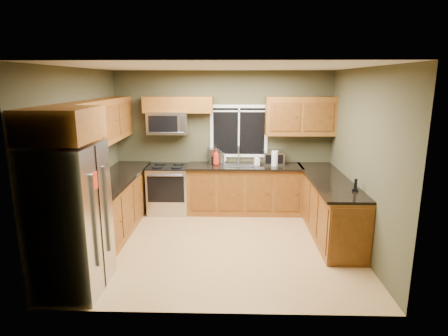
{
  "coord_description": "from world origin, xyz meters",
  "views": [
    {
      "loc": [
        0.21,
        -5.46,
        2.51
      ],
      "look_at": [
        0.05,
        0.35,
        1.15
      ],
      "focal_mm": 30.0,
      "sensor_mm": 36.0,
      "label": 1
    }
  ],
  "objects_px": {
    "kettle": "(221,157)",
    "soap_bottle_c": "(223,158)",
    "range": "(169,189)",
    "soap_bottle_a": "(216,157)",
    "paper_towel_roll": "(275,158)",
    "cordless_phone": "(355,187)",
    "toaster_oven": "(273,158)",
    "refrigerator": "(71,219)",
    "coffee_maker": "(213,157)",
    "soap_bottle_b": "(257,160)",
    "microwave": "(168,123)"
  },
  "relations": [
    {
      "from": "refrigerator",
      "to": "soap_bottle_c",
      "type": "bearing_deg",
      "value": 60.08
    },
    {
      "from": "soap_bottle_a",
      "to": "microwave",
      "type": "bearing_deg",
      "value": 173.43
    },
    {
      "from": "toaster_oven",
      "to": "kettle",
      "type": "relative_size",
      "value": 1.54
    },
    {
      "from": "cordless_phone",
      "to": "kettle",
      "type": "bearing_deg",
      "value": 138.0
    },
    {
      "from": "paper_towel_roll",
      "to": "soap_bottle_b",
      "type": "bearing_deg",
      "value": 173.64
    },
    {
      "from": "toaster_oven",
      "to": "paper_towel_roll",
      "type": "distance_m",
      "value": 0.15
    },
    {
      "from": "soap_bottle_a",
      "to": "cordless_phone",
      "type": "distance_m",
      "value": 2.7
    },
    {
      "from": "soap_bottle_b",
      "to": "range",
      "type": "bearing_deg",
      "value": -178.97
    },
    {
      "from": "soap_bottle_b",
      "to": "paper_towel_roll",
      "type": "bearing_deg",
      "value": -6.36
    },
    {
      "from": "refrigerator",
      "to": "range",
      "type": "bearing_deg",
      "value": 76.03
    },
    {
      "from": "refrigerator",
      "to": "toaster_oven",
      "type": "distance_m",
      "value": 3.98
    },
    {
      "from": "soap_bottle_c",
      "to": "coffee_maker",
      "type": "bearing_deg",
      "value": -158.35
    },
    {
      "from": "toaster_oven",
      "to": "soap_bottle_c",
      "type": "height_order",
      "value": "toaster_oven"
    },
    {
      "from": "paper_towel_roll",
      "to": "soap_bottle_a",
      "type": "xyz_separation_m",
      "value": [
        -1.11,
        0.04,
        0.01
      ]
    },
    {
      "from": "microwave",
      "to": "coffee_maker",
      "type": "distance_m",
      "value": 1.08
    },
    {
      "from": "soap_bottle_c",
      "to": "cordless_phone",
      "type": "bearing_deg",
      "value": -43.3
    },
    {
      "from": "toaster_oven",
      "to": "soap_bottle_c",
      "type": "bearing_deg",
      "value": 175.14
    },
    {
      "from": "kettle",
      "to": "paper_towel_roll",
      "type": "xyz_separation_m",
      "value": [
        1.03,
        -0.19,
        0.02
      ]
    },
    {
      "from": "soap_bottle_b",
      "to": "toaster_oven",
      "type": "bearing_deg",
      "value": 19.74
    },
    {
      "from": "toaster_oven",
      "to": "kettle",
      "type": "distance_m",
      "value": 1.02
    },
    {
      "from": "microwave",
      "to": "toaster_oven",
      "type": "relative_size",
      "value": 1.85
    },
    {
      "from": "toaster_oven",
      "to": "kettle",
      "type": "bearing_deg",
      "value": 178.12
    },
    {
      "from": "kettle",
      "to": "soap_bottle_c",
      "type": "relative_size",
      "value": 1.41
    },
    {
      "from": "toaster_oven",
      "to": "cordless_phone",
      "type": "relative_size",
      "value": 2.23
    },
    {
      "from": "toaster_oven",
      "to": "coffee_maker",
      "type": "distance_m",
      "value": 1.16
    },
    {
      "from": "coffee_maker",
      "to": "microwave",
      "type": "bearing_deg",
      "value": -178.5
    },
    {
      "from": "paper_towel_roll",
      "to": "cordless_phone",
      "type": "bearing_deg",
      "value": -58.56
    },
    {
      "from": "kettle",
      "to": "cordless_phone",
      "type": "distance_m",
      "value": 2.73
    },
    {
      "from": "kettle",
      "to": "soap_bottle_b",
      "type": "height_order",
      "value": "kettle"
    },
    {
      "from": "toaster_oven",
      "to": "cordless_phone",
      "type": "distance_m",
      "value": 2.06
    },
    {
      "from": "refrigerator",
      "to": "cordless_phone",
      "type": "height_order",
      "value": "refrigerator"
    },
    {
      "from": "range",
      "to": "kettle",
      "type": "relative_size",
      "value": 3.52
    },
    {
      "from": "coffee_maker",
      "to": "soap_bottle_c",
      "type": "relative_size",
      "value": 1.56
    },
    {
      "from": "microwave",
      "to": "coffee_maker",
      "type": "bearing_deg",
      "value": 1.5
    },
    {
      "from": "refrigerator",
      "to": "soap_bottle_c",
      "type": "distance_m",
      "value": 3.46
    },
    {
      "from": "toaster_oven",
      "to": "cordless_phone",
      "type": "height_order",
      "value": "toaster_oven"
    },
    {
      "from": "soap_bottle_a",
      "to": "toaster_oven",
      "type": "bearing_deg",
      "value": 6.04
    },
    {
      "from": "paper_towel_roll",
      "to": "cordless_phone",
      "type": "distance_m",
      "value": 1.93
    },
    {
      "from": "paper_towel_roll",
      "to": "soap_bottle_c",
      "type": "bearing_deg",
      "value": 166.53
    },
    {
      "from": "refrigerator",
      "to": "microwave",
      "type": "relative_size",
      "value": 2.37
    },
    {
      "from": "toaster_oven",
      "to": "refrigerator",
      "type": "bearing_deg",
      "value": -132.88
    },
    {
      "from": "range",
      "to": "soap_bottle_a",
      "type": "height_order",
      "value": "soap_bottle_a"
    },
    {
      "from": "soap_bottle_a",
      "to": "cordless_phone",
      "type": "height_order",
      "value": "soap_bottle_a"
    },
    {
      "from": "range",
      "to": "kettle",
      "type": "distance_m",
      "value": 1.18
    },
    {
      "from": "microwave",
      "to": "soap_bottle_c",
      "type": "distance_m",
      "value": 1.25
    },
    {
      "from": "range",
      "to": "microwave",
      "type": "relative_size",
      "value": 1.23
    },
    {
      "from": "kettle",
      "to": "soap_bottle_b",
      "type": "distance_m",
      "value": 0.71
    },
    {
      "from": "soap_bottle_a",
      "to": "range",
      "type": "bearing_deg",
      "value": -178.1
    },
    {
      "from": "toaster_oven",
      "to": "paper_towel_roll",
      "type": "relative_size",
      "value": 1.31
    },
    {
      "from": "paper_towel_roll",
      "to": "soap_bottle_a",
      "type": "relative_size",
      "value": 1.02
    }
  ]
}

